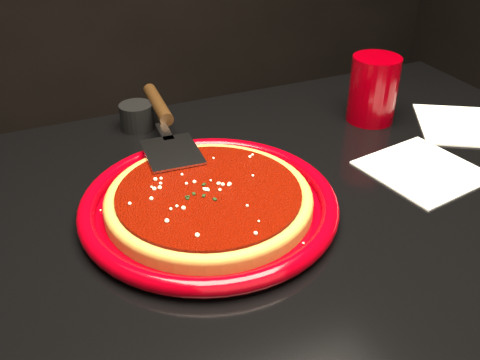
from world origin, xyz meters
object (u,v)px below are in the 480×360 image
object	(u,v)px
cup	(373,89)
ramekin	(137,116)
pizza_server	(165,123)
plate	(209,204)

from	to	relation	value
cup	ramekin	distance (m)	0.43
pizza_server	plate	bearing A→B (deg)	-86.99
pizza_server	ramekin	world-z (taller)	pizza_server
cup	ramekin	bearing A→B (deg)	160.88
pizza_server	cup	size ratio (longest dim) A/B	2.86
pizza_server	ramekin	bearing A→B (deg)	110.12
ramekin	pizza_server	bearing A→B (deg)	-73.45
cup	ramekin	world-z (taller)	cup
plate	pizza_server	distance (m)	0.21
pizza_server	ramekin	xyz separation A→B (m)	(-0.03, 0.09, -0.02)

